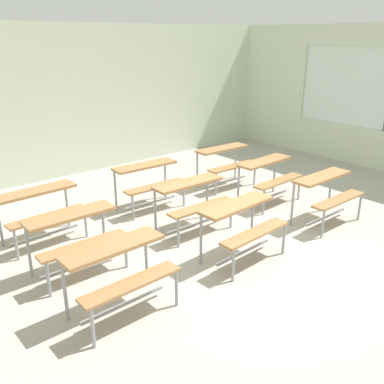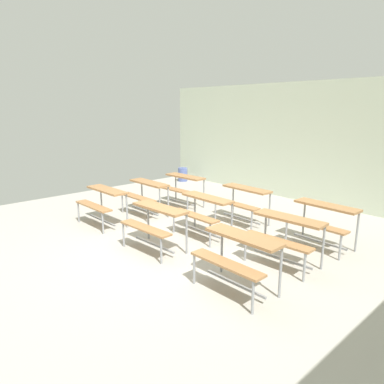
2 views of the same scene
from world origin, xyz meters
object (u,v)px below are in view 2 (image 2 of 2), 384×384
object	(u,v)px
desk_bench_r0c1	(155,218)
desk_bench_r1c1	(203,207)
desk_bench_r0c2	(237,250)
desk_bench_r1c0	(145,190)
desk_bench_r2c1	(243,197)
desk_bench_r0c0	(102,198)
desk_bench_r1c2	(285,230)
desk_bench_r2c2	(323,216)
desk_bench_r2c0	(182,183)
trash_bin	(183,174)

from	to	relation	value
desk_bench_r0c1	desk_bench_r1c1	size ratio (longest dim) A/B	1.02
desk_bench_r0c2	desk_bench_r1c0	distance (m)	3.77
desk_bench_r0c2	desk_bench_r2c1	size ratio (longest dim) A/B	0.98
desk_bench_r0c0	desk_bench_r1c2	xyz separation A→B (m)	(3.60, 1.09, 0.00)
desk_bench_r1c2	desk_bench_r2c1	world-z (taller)	same
desk_bench_r1c1	desk_bench_r2c2	world-z (taller)	same
desk_bench_r0c2	desk_bench_r2c0	bearing A→B (deg)	148.77
desk_bench_r0c2	desk_bench_r1c2	xyz separation A→B (m)	(-0.02, 1.13, 0.00)
desk_bench_r1c0	desk_bench_r2c0	xyz separation A→B (m)	(-0.01, 1.09, 0.00)
desk_bench_r1c1	desk_bench_r1c0	bearing A→B (deg)	-179.05
desk_bench_r2c0	desk_bench_r0c1	bearing A→B (deg)	-52.67
desk_bench_r1c1	desk_bench_r1c2	bearing A→B (deg)	2.00
desk_bench_r0c0	desk_bench_r2c2	world-z (taller)	same
desk_bench_r2c1	desk_bench_r2c2	size ratio (longest dim) A/B	1.00
desk_bench_r0c0	desk_bench_r2c2	size ratio (longest dim) A/B	0.99
desk_bench_r0c0	trash_bin	size ratio (longest dim) A/B	2.53
desk_bench_r1c1	desk_bench_r2c0	bearing A→B (deg)	150.41
desk_bench_r0c1	desk_bench_r1c1	bearing A→B (deg)	83.98
desk_bench_r1c2	desk_bench_r2c1	xyz separation A→B (m)	(-1.73, 1.12, 0.00)
desk_bench_r1c1	trash_bin	distance (m)	5.16
desk_bench_r0c0	desk_bench_r2c0	xyz separation A→B (m)	(0.01, 2.14, 0.00)
desk_bench_r0c2	desk_bench_r1c2	bearing A→B (deg)	91.10
trash_bin	desk_bench_r1c2	bearing A→B (deg)	-27.60
desk_bench_r2c2	trash_bin	xyz separation A→B (m)	(-5.88, 1.96, -0.34)
desk_bench_r0c1	desk_bench_r2c2	distance (m)	2.86
desk_bench_r2c1	desk_bench_r0c0	bearing A→B (deg)	-128.42
desk_bench_r2c0	desk_bench_r2c2	world-z (taller)	same
desk_bench_r1c2	desk_bench_r2c0	world-z (taller)	same
desk_bench_r2c0	desk_bench_r2c2	xyz separation A→B (m)	(3.62, 0.04, 0.00)
desk_bench_r0c1	desk_bench_r2c1	size ratio (longest dim) A/B	1.01
desk_bench_r0c1	trash_bin	size ratio (longest dim) A/B	2.57
desk_bench_r0c0	desk_bench_r1c1	world-z (taller)	same
desk_bench_r1c2	trash_bin	world-z (taller)	desk_bench_r1c2
desk_bench_r1c2	desk_bench_r2c0	distance (m)	3.74
desk_bench_r0c1	desk_bench_r2c2	world-z (taller)	same
desk_bench_r0c2	desk_bench_r1c1	xyz separation A→B (m)	(-1.76, 1.10, 0.00)
desk_bench_r0c1	trash_bin	xyz separation A→B (m)	(-4.05, 4.16, -0.34)
desk_bench_r2c0	trash_bin	distance (m)	3.04
desk_bench_r1c2	trash_bin	xyz separation A→B (m)	(-5.85, 3.06, -0.34)
desk_bench_r2c2	desk_bench_r2c0	bearing A→B (deg)	-177.45
desk_bench_r1c1	desk_bench_r2c2	distance (m)	2.10
desk_bench_r0c2	desk_bench_r2c2	xyz separation A→B (m)	(0.01, 2.23, 0.00)
desk_bench_r2c2	trash_bin	bearing A→B (deg)	163.43
desk_bench_r0c0	desk_bench_r1c2	world-z (taller)	same
desk_bench_r0c2	desk_bench_r2c2	bearing A→B (deg)	89.73
desk_bench_r2c0	trash_bin	size ratio (longest dim) A/B	2.56
desk_bench_r1c1	desk_bench_r2c2	xyz separation A→B (m)	(1.77, 1.13, 0.00)
desk_bench_r0c1	desk_bench_r1c0	distance (m)	2.08
desk_bench_r0c1	desk_bench_r1c0	bearing A→B (deg)	146.27
desk_bench_r2c1	desk_bench_r2c2	world-z (taller)	same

